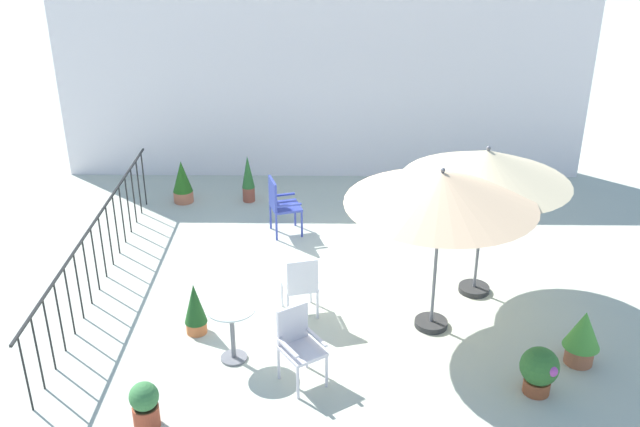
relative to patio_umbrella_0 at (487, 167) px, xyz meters
name	(u,v)px	position (x,y,z in m)	size (l,w,h in m)	color
ground_plane	(320,285)	(-2.23, 0.15, -1.93)	(60.00, 60.00, 0.00)	beige
villa_facade	(323,87)	(-2.23, 4.49, -0.17)	(10.07, 0.30, 3.53)	white
terrace_railing	(97,242)	(-5.42, 0.15, -1.25)	(0.03, 5.93, 1.01)	black
patio_umbrella_0	(487,167)	(0.00, 0.00, 0.00)	(2.28, 2.28, 2.22)	#2D2D2D
patio_umbrella_1	(441,189)	(-0.73, -0.89, 0.06)	(2.39, 2.39, 2.27)	#2D2D2D
cafe_table_0	(232,324)	(-3.27, -1.65, -1.42)	(0.60, 0.60, 0.75)	white
patio_chair_0	(298,341)	(-2.45, -2.03, -1.40)	(0.62, 0.63, 0.94)	silver
patio_chair_1	(280,203)	(-2.90, 1.81, -1.37)	(0.58, 0.59, 0.98)	#3442A1
patio_chair_2	(301,283)	(-2.47, -0.66, -1.42)	(0.54, 0.54, 0.91)	white
potted_plant_0	(195,308)	(-3.83, -1.08, -1.56)	(0.30, 0.30, 0.73)	#CC6D3B
potted_plant_1	(248,178)	(-3.57, 3.12, -1.49)	(0.23, 0.23, 0.88)	brown
potted_plant_2	(182,182)	(-4.76, 3.07, -1.54)	(0.36, 0.36, 0.79)	#BE6B4B
potted_plant_3	(539,369)	(0.33, -2.24, -1.61)	(0.45, 0.45, 0.59)	#A04D2C
potted_plant_4	(382,210)	(-1.20, 2.11, -1.64)	(0.35, 0.35, 0.52)	brown
potted_plant_5	(462,198)	(0.23, 2.58, -1.62)	(0.36, 0.36, 0.55)	#C46646
potted_plant_6	(583,335)	(0.99, -1.67, -1.53)	(0.45, 0.45, 0.73)	#B26241
potted_plant_7	(145,404)	(-4.07, -2.87, -1.64)	(0.32, 0.32, 0.56)	#B1482E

